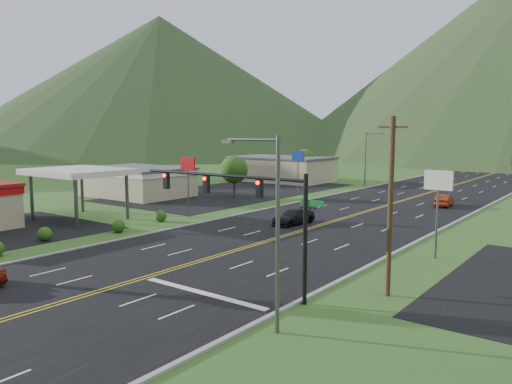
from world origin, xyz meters
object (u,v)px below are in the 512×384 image
Objects in this scene: car_red_far at (444,201)px; traffic_signal at (245,199)px; streetlight_west at (367,155)px; car_dark_mid at (294,217)px; streetlight_east at (272,221)px; gas_canopy at (78,173)px.

traffic_signal is at bearing 84.73° from car_red_far.
streetlight_west reaches higher than car_dark_mid.
streetlight_east is 1.77× the size of car_dark_mid.
car_dark_mid is at bearing 120.63° from streetlight_east.
traffic_signal is 40.26m from car_red_far.
traffic_signal is 1.46× the size of streetlight_east.
traffic_signal is at bearing -57.38° from car_dark_mid.
car_red_far is (-5.29, 43.99, -4.44)m from streetlight_east.
traffic_signal is 58.88m from streetlight_west.
streetlight_east is 64.21m from streetlight_west.
streetlight_east is at bearing -69.14° from streetlight_west.
streetlight_west reaches higher than car_red_far.
streetlight_west is 49.10m from gas_canopy.
car_dark_mid is (-8.88, 18.94, -4.59)m from traffic_signal.
gas_canopy is 42.64m from car_red_far.
streetlight_west is 1.77× the size of car_dark_mid.
streetlight_east reaches higher than car_dark_mid.
car_dark_mid is at bearing -75.94° from streetlight_west.
car_red_far is at bearing -42.34° from streetlight_west.
car_red_far is (8.29, 21.05, 0.01)m from car_dark_mid.
car_dark_mid is (-13.58, 22.93, -4.44)m from streetlight_east.
streetlight_east reaches higher than gas_canopy.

